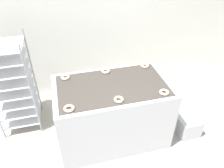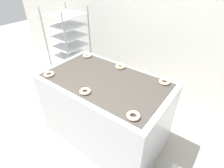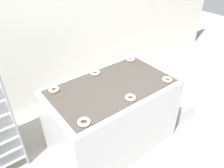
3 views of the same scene
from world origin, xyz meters
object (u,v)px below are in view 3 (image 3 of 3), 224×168
object	(u,v)px
glaze_bin	(179,109)
donut_near_left	(84,122)
donut_near_right	(167,80)
donut_near_center	(130,98)
fryer_machine	(112,116)
donut_far_left	(54,89)
donut_far_right	(130,59)
donut_far_center	(95,73)

from	to	relation	value
glaze_bin	donut_near_left	bearing A→B (deg)	-176.88
donut_near_right	donut_near_left	bearing A→B (deg)	-179.78
donut_near_center	donut_near_right	distance (m)	0.61
fryer_machine	donut_far_left	bearing A→B (deg)	151.12
donut_far_right	donut_far_center	bearing A→B (deg)	-179.61
donut_near_center	donut_far_left	bearing A→B (deg)	131.98
donut_near_right	donut_far_right	size ratio (longest dim) A/B	0.98
donut_far_center	donut_far_left	bearing A→B (deg)	-178.24
glaze_bin	donut_near_left	distance (m)	1.98
donut_near_right	donut_near_center	bearing A→B (deg)	179.37
donut_near_center	donut_far_left	size ratio (longest dim) A/B	0.98
donut_near_right	donut_far_center	xyz separation A→B (m)	(-0.61, 0.68, 0.00)
fryer_machine	donut_near_center	bearing A→B (deg)	-90.45
glaze_bin	donut_far_right	world-z (taller)	donut_far_right
donut_near_right	donut_far_center	size ratio (longest dim) A/B	0.97
fryer_machine	donut_far_right	world-z (taller)	donut_far_right
donut_near_center	donut_far_right	bearing A→B (deg)	48.09
donut_far_left	donut_near_center	bearing A→B (deg)	-48.02
fryer_machine	donut_far_center	bearing A→B (deg)	91.46
glaze_bin	donut_far_left	xyz separation A→B (m)	(-1.77, 0.57, 0.85)
fryer_machine	donut_near_center	size ratio (longest dim) A/B	12.96
donut_near_right	donut_far_right	xyz separation A→B (m)	(0.01, 0.69, 0.00)
donut_near_left	glaze_bin	bearing A→B (deg)	3.12
donut_far_center	donut_far_right	world-z (taller)	donut_far_center
glaze_bin	donut_far_right	size ratio (longest dim) A/B	2.72
donut_near_left	donut_far_left	bearing A→B (deg)	89.14
donut_far_center	donut_far_right	distance (m)	0.62
donut_near_right	fryer_machine	bearing A→B (deg)	150.82
glaze_bin	donut_near_right	xyz separation A→B (m)	(-0.58, -0.09, 0.85)
fryer_machine	donut_far_left	xyz separation A→B (m)	(-0.59, 0.33, 0.51)
donut_near_center	donut_far_center	bearing A→B (deg)	90.53
donut_near_right	donut_far_left	distance (m)	1.37
glaze_bin	donut_near_center	distance (m)	1.46
donut_far_left	donut_far_center	size ratio (longest dim) A/B	0.97
donut_near_right	glaze_bin	bearing A→B (deg)	9.13
donut_far_left	donut_far_right	size ratio (longest dim) A/B	0.98
glaze_bin	donut_near_right	world-z (taller)	donut_near_right
glaze_bin	donut_far_center	size ratio (longest dim) A/B	2.69
fryer_machine	donut_far_center	xyz separation A→B (m)	(-0.01, 0.35, 0.51)
fryer_machine	donut_far_left	distance (m)	0.85
fryer_machine	donut_far_center	world-z (taller)	donut_far_center
donut_far_center	donut_far_right	bearing A→B (deg)	0.39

